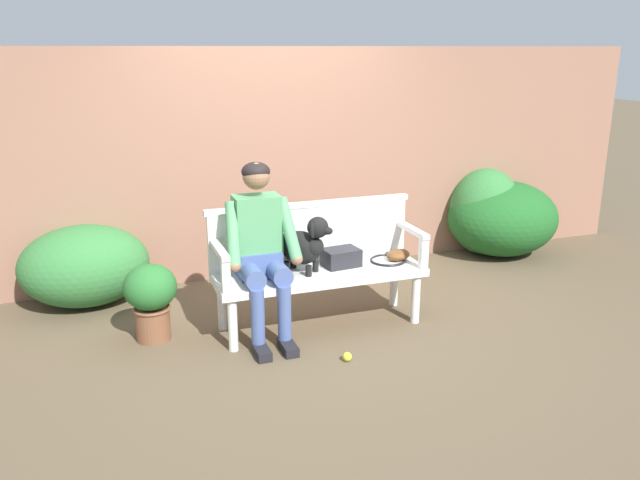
{
  "coord_description": "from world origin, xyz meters",
  "views": [
    {
      "loc": [
        -1.6,
        -4.43,
        2.13
      ],
      "look_at": [
        0.0,
        0.0,
        0.71
      ],
      "focal_mm": 36.12,
      "sensor_mm": 36.0,
      "label": 1
    }
  ],
  "objects_px": {
    "person_seated": "(260,244)",
    "baseball_glove": "(398,255)",
    "garden_bench": "(320,278)",
    "sports_bag": "(341,258)",
    "tennis_ball": "(347,357)",
    "potted_plant": "(151,296)",
    "dog_on_bench": "(305,244)",
    "tennis_racket": "(388,259)"
  },
  "relations": [
    {
      "from": "person_seated",
      "to": "potted_plant",
      "type": "distance_m",
      "value": 0.91
    },
    {
      "from": "tennis_racket",
      "to": "tennis_ball",
      "type": "distance_m",
      "value": 1.03
    },
    {
      "from": "person_seated",
      "to": "baseball_glove",
      "type": "distance_m",
      "value": 1.18
    },
    {
      "from": "person_seated",
      "to": "sports_bag",
      "type": "height_order",
      "value": "person_seated"
    },
    {
      "from": "baseball_glove",
      "to": "potted_plant",
      "type": "xyz_separation_m",
      "value": [
        -1.96,
        0.17,
        -0.16
      ]
    },
    {
      "from": "baseball_glove",
      "to": "potted_plant",
      "type": "distance_m",
      "value": 1.97
    },
    {
      "from": "garden_bench",
      "to": "sports_bag",
      "type": "relative_size",
      "value": 5.87
    },
    {
      "from": "dog_on_bench",
      "to": "sports_bag",
      "type": "bearing_deg",
      "value": 10.06
    },
    {
      "from": "tennis_racket",
      "to": "sports_bag",
      "type": "relative_size",
      "value": 2.04
    },
    {
      "from": "person_seated",
      "to": "dog_on_bench",
      "type": "relative_size",
      "value": 2.92
    },
    {
      "from": "dog_on_bench",
      "to": "tennis_ball",
      "type": "distance_m",
      "value": 0.92
    },
    {
      "from": "tennis_racket",
      "to": "sports_bag",
      "type": "bearing_deg",
      "value": -179.78
    },
    {
      "from": "person_seated",
      "to": "potted_plant",
      "type": "relative_size",
      "value": 2.25
    },
    {
      "from": "dog_on_bench",
      "to": "baseball_glove",
      "type": "xyz_separation_m",
      "value": [
        0.81,
        0.03,
        -0.18
      ]
    },
    {
      "from": "person_seated",
      "to": "tennis_ball",
      "type": "distance_m",
      "value": 1.04
    },
    {
      "from": "garden_bench",
      "to": "sports_bag",
      "type": "height_order",
      "value": "sports_bag"
    },
    {
      "from": "person_seated",
      "to": "baseball_glove",
      "type": "height_order",
      "value": "person_seated"
    },
    {
      "from": "tennis_ball",
      "to": "person_seated",
      "type": "bearing_deg",
      "value": 125.99
    },
    {
      "from": "tennis_racket",
      "to": "baseball_glove",
      "type": "xyz_separation_m",
      "value": [
        0.08,
        -0.03,
        0.04
      ]
    },
    {
      "from": "dog_on_bench",
      "to": "baseball_glove",
      "type": "relative_size",
      "value": 2.07
    },
    {
      "from": "tennis_ball",
      "to": "potted_plant",
      "type": "distance_m",
      "value": 1.53
    },
    {
      "from": "baseball_glove",
      "to": "tennis_ball",
      "type": "xyz_separation_m",
      "value": [
        -0.71,
        -0.66,
        -0.47
      ]
    },
    {
      "from": "person_seated",
      "to": "baseball_glove",
      "type": "bearing_deg",
      "value": 2.2
    },
    {
      "from": "baseball_glove",
      "to": "tennis_ball",
      "type": "distance_m",
      "value": 1.08
    },
    {
      "from": "tennis_ball",
      "to": "dog_on_bench",
      "type": "bearing_deg",
      "value": 98.65
    },
    {
      "from": "garden_bench",
      "to": "tennis_racket",
      "type": "distance_m",
      "value": 0.61
    },
    {
      "from": "person_seated",
      "to": "tennis_ball",
      "type": "xyz_separation_m",
      "value": [
        0.45,
        -0.62,
        -0.7
      ]
    },
    {
      "from": "dog_on_bench",
      "to": "potted_plant",
      "type": "distance_m",
      "value": 1.22
    },
    {
      "from": "sports_bag",
      "to": "tennis_ball",
      "type": "relative_size",
      "value": 4.24
    },
    {
      "from": "person_seated",
      "to": "dog_on_bench",
      "type": "xyz_separation_m",
      "value": [
        0.35,
        0.01,
        -0.04
      ]
    },
    {
      "from": "garden_bench",
      "to": "dog_on_bench",
      "type": "xyz_separation_m",
      "value": [
        -0.12,
        -0.0,
        0.29
      ]
    },
    {
      "from": "baseball_glove",
      "to": "tennis_ball",
      "type": "bearing_deg",
      "value": -164.23
    },
    {
      "from": "dog_on_bench",
      "to": "baseball_glove",
      "type": "bearing_deg",
      "value": 2.34
    },
    {
      "from": "tennis_racket",
      "to": "baseball_glove",
      "type": "relative_size",
      "value": 2.6
    },
    {
      "from": "person_seated",
      "to": "sports_bag",
      "type": "distance_m",
      "value": 0.7
    },
    {
      "from": "tennis_racket",
      "to": "tennis_ball",
      "type": "height_order",
      "value": "tennis_racket"
    },
    {
      "from": "baseball_glove",
      "to": "person_seated",
      "type": "bearing_deg",
      "value": 154.93
    },
    {
      "from": "baseball_glove",
      "to": "potted_plant",
      "type": "bearing_deg",
      "value": 147.86
    },
    {
      "from": "tennis_ball",
      "to": "sports_bag",
      "type": "bearing_deg",
      "value": 72.13
    },
    {
      "from": "person_seated",
      "to": "potted_plant",
      "type": "height_order",
      "value": "person_seated"
    },
    {
      "from": "dog_on_bench",
      "to": "tennis_racket",
      "type": "relative_size",
      "value": 0.8
    },
    {
      "from": "garden_bench",
      "to": "tennis_ball",
      "type": "height_order",
      "value": "garden_bench"
    }
  ]
}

